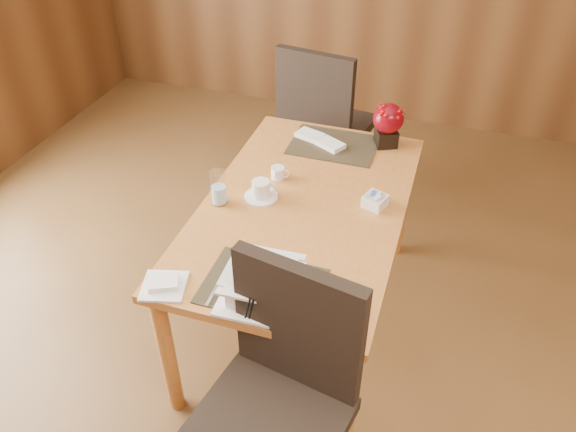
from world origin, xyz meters
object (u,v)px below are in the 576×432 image
(creamer_jug, at_px, (278,173))
(far_chair, at_px, (322,118))
(water_glass, at_px, (218,188))
(bread_plate, at_px, (164,286))
(soup_setting, at_px, (263,285))
(dining_table, at_px, (303,221))
(berry_decor, at_px, (388,122))
(sugar_caddy, at_px, (375,201))
(near_chair, at_px, (280,389))
(coffee_cup, at_px, (261,191))

(creamer_jug, xyz_separation_m, far_chair, (-0.02, 0.91, -0.17))
(water_glass, relative_size, bread_plate, 1.02)
(far_chair, bearing_deg, soup_setting, 106.78)
(dining_table, relative_size, bread_plate, 9.08)
(creamer_jug, xyz_separation_m, berry_decor, (0.44, 0.47, 0.10))
(creamer_jug, relative_size, sugar_caddy, 0.90)
(sugar_caddy, distance_m, near_chair, 0.98)
(bread_plate, relative_size, near_chair, 0.15)
(creamer_jug, distance_m, near_chair, 1.11)
(creamer_jug, relative_size, far_chair, 0.08)
(soup_setting, height_order, berry_decor, berry_decor)
(dining_table, xyz_separation_m, berry_decor, (0.26, 0.64, 0.23))
(water_glass, xyz_separation_m, far_chair, (0.17, 1.18, -0.22))
(soup_setting, xyz_separation_m, far_chair, (-0.22, 1.68, -0.20))
(far_chair, bearing_deg, water_glass, 91.09)
(bread_plate, distance_m, far_chair, 1.76)
(sugar_caddy, xyz_separation_m, far_chair, (-0.51, 0.99, -0.17))
(soup_setting, bearing_deg, creamer_jug, 102.76)
(far_chair, bearing_deg, dining_table, 109.82)
(dining_table, height_order, sugar_caddy, sugar_caddy)
(creamer_jug, distance_m, berry_decor, 0.66)
(soup_setting, xyz_separation_m, coffee_cup, (-0.22, 0.59, -0.02))
(soup_setting, bearing_deg, berry_decor, 77.06)
(near_chair, bearing_deg, dining_table, 112.21)
(coffee_cup, xyz_separation_m, water_glass, (-0.17, -0.10, 0.05))
(creamer_jug, distance_m, far_chair, 0.92)
(berry_decor, relative_size, bread_plate, 1.43)
(water_glass, height_order, berry_decor, berry_decor)
(dining_table, relative_size, soup_setting, 4.79)
(coffee_cup, height_order, sugar_caddy, coffee_cup)
(creamer_jug, xyz_separation_m, sugar_caddy, (0.49, -0.08, -0.00))
(coffee_cup, bearing_deg, dining_table, 2.39)
(water_glass, bearing_deg, dining_table, 15.99)
(water_glass, bearing_deg, soup_setting, -51.69)
(creamer_jug, bearing_deg, far_chair, 91.46)
(sugar_caddy, relative_size, berry_decor, 0.40)
(water_glass, xyz_separation_m, bread_plate, (0.01, -0.56, -0.08))
(soup_setting, height_order, creamer_jug, soup_setting)
(far_chair, bearing_deg, bread_plate, 94.15)
(dining_table, relative_size, far_chair, 1.39)
(far_chair, bearing_deg, creamer_jug, 100.39)
(soup_setting, xyz_separation_m, water_glass, (-0.39, 0.49, 0.02))
(soup_setting, relative_size, bread_plate, 1.90)
(soup_setting, bearing_deg, bread_plate, -171.53)
(coffee_cup, xyz_separation_m, near_chair, (0.38, -0.86, -0.18))
(dining_table, height_order, near_chair, near_chair)
(far_chair, bearing_deg, coffee_cup, 99.06)
(berry_decor, xyz_separation_m, far_chair, (-0.46, 0.43, -0.27))
(creamer_jug, distance_m, sugar_caddy, 0.50)
(berry_decor, height_order, near_chair, near_chair)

